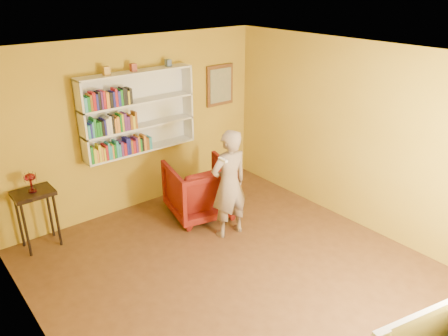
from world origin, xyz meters
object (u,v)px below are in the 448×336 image
(armchair, at_px, (200,189))
(television, at_px, (414,332))
(console_table, at_px, (34,201))
(ruby_lustre, at_px, (30,179))
(bookshelf, at_px, (137,112))
(person, at_px, (229,184))

(armchair, xyz_separation_m, television, (-0.63, -3.82, 0.38))
(console_table, distance_m, ruby_lustre, 0.33)
(bookshelf, bearing_deg, person, -71.14)
(console_table, height_order, television, television)
(armchair, bearing_deg, person, 101.67)
(person, bearing_deg, armchair, -87.39)
(console_table, bearing_deg, ruby_lustre, 180.00)
(ruby_lustre, bearing_deg, console_table, 0.00)
(console_table, bearing_deg, bookshelf, 5.34)
(bookshelf, height_order, ruby_lustre, bookshelf)
(ruby_lustre, distance_m, armchair, 2.43)
(ruby_lustre, bearing_deg, armchair, -16.67)
(bookshelf, relative_size, ruby_lustre, 6.99)
(bookshelf, xyz_separation_m, console_table, (-1.71, -0.16, -0.89))
(bookshelf, relative_size, television, 1.52)
(television, bearing_deg, bookshelf, 101.75)
(armchair, bearing_deg, television, 93.57)
(console_table, relative_size, ruby_lustre, 3.28)
(ruby_lustre, xyz_separation_m, person, (2.24, -1.40, -0.23))
(console_table, xyz_separation_m, person, (2.24, -1.40, 0.10))
(person, bearing_deg, television, 82.66)
(ruby_lustre, height_order, television, television)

